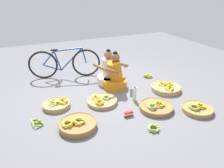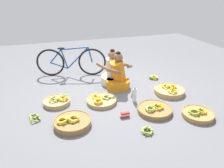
{
  "view_description": "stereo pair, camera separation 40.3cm",
  "coord_description": "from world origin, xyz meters",
  "px_view_note": "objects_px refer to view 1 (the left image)",
  "views": [
    {
      "loc": [
        -1.49,
        -3.54,
        2.05
      ],
      "look_at": [
        0.0,
        -0.2,
        0.35
      ],
      "focal_mm": 33.87,
      "sensor_mm": 36.0,
      "label": 1
    },
    {
      "loc": [
        -1.12,
        -3.68,
        2.05
      ],
      "look_at": [
        0.0,
        -0.2,
        0.35
      ],
      "focal_mm": 33.87,
      "sensor_mm": 36.0,
      "label": 2
    }
  ],
  "objects_px": {
    "banana_basket_mid_left": "(156,107)",
    "loose_bananas_mid_right": "(148,76)",
    "loose_bananas_front_left": "(37,122)",
    "water_bottle": "(134,94)",
    "vendor_woman_front": "(115,76)",
    "packet_carton_stack": "(128,114)",
    "banana_basket_back_left": "(57,104)",
    "loose_bananas_front_center": "(154,128)",
    "bicycle_leaning": "(65,63)",
    "banana_basket_near_bicycle": "(102,101)",
    "banana_basket_back_right": "(78,124)",
    "banana_basket_near_vendor": "(166,88)",
    "vendor_woman_behind": "(109,73)",
    "banana_basket_front_right": "(197,109)"
  },
  "relations": [
    {
      "from": "banana_basket_mid_left",
      "to": "loose_bananas_mid_right",
      "type": "height_order",
      "value": "banana_basket_mid_left"
    },
    {
      "from": "loose_bananas_front_left",
      "to": "water_bottle",
      "type": "bearing_deg",
      "value": 1.13
    },
    {
      "from": "vendor_woman_front",
      "to": "loose_bananas_mid_right",
      "type": "xyz_separation_m",
      "value": [
        0.99,
        0.21,
        -0.23
      ]
    },
    {
      "from": "packet_carton_stack",
      "to": "water_bottle",
      "type": "bearing_deg",
      "value": 50.6
    },
    {
      "from": "banana_basket_back_left",
      "to": "loose_bananas_front_center",
      "type": "distance_m",
      "value": 1.82
    },
    {
      "from": "bicycle_leaning",
      "to": "banana_basket_near_bicycle",
      "type": "distance_m",
      "value": 1.62
    },
    {
      "from": "banana_basket_near_bicycle",
      "to": "banana_basket_back_right",
      "type": "distance_m",
      "value": 0.85
    },
    {
      "from": "banana_basket_near_bicycle",
      "to": "loose_bananas_mid_right",
      "type": "relative_size",
      "value": 2.27
    },
    {
      "from": "banana_basket_near_vendor",
      "to": "banana_basket_back_right",
      "type": "distance_m",
      "value": 2.17
    },
    {
      "from": "loose_bananas_mid_right",
      "to": "water_bottle",
      "type": "xyz_separation_m",
      "value": [
        -0.9,
        -0.89,
        0.11
      ]
    },
    {
      "from": "banana_basket_mid_left",
      "to": "loose_bananas_front_center",
      "type": "distance_m",
      "value": 0.63
    },
    {
      "from": "banana_basket_near_bicycle",
      "to": "banana_basket_mid_left",
      "type": "bearing_deg",
      "value": -37.02
    },
    {
      "from": "water_bottle",
      "to": "packet_carton_stack",
      "type": "height_order",
      "value": "water_bottle"
    },
    {
      "from": "loose_bananas_front_center",
      "to": "vendor_woman_behind",
      "type": "bearing_deg",
      "value": 88.57
    },
    {
      "from": "loose_bananas_front_center",
      "to": "banana_basket_mid_left",
      "type": "bearing_deg",
      "value": 51.9
    },
    {
      "from": "vendor_woman_behind",
      "to": "banana_basket_back_left",
      "type": "height_order",
      "value": "vendor_woman_behind"
    },
    {
      "from": "banana_basket_back_right",
      "to": "bicycle_leaning",
      "type": "bearing_deg",
      "value": 82.0
    },
    {
      "from": "packet_carton_stack",
      "to": "banana_basket_back_left",
      "type": "bearing_deg",
      "value": 142.56
    },
    {
      "from": "loose_bananas_front_left",
      "to": "loose_bananas_front_center",
      "type": "bearing_deg",
      "value": -28.79
    },
    {
      "from": "banana_basket_mid_left",
      "to": "packet_carton_stack",
      "type": "distance_m",
      "value": 0.57
    },
    {
      "from": "bicycle_leaning",
      "to": "banana_basket_near_bicycle",
      "type": "height_order",
      "value": "bicycle_leaning"
    },
    {
      "from": "banana_basket_near_vendor",
      "to": "packet_carton_stack",
      "type": "bearing_deg",
      "value": -155.19
    },
    {
      "from": "loose_bananas_front_center",
      "to": "banana_basket_back_right",
      "type": "bearing_deg",
      "value": 153.13
    },
    {
      "from": "banana_basket_back_left",
      "to": "loose_bananas_front_left",
      "type": "bearing_deg",
      "value": -134.44
    },
    {
      "from": "loose_bananas_mid_right",
      "to": "banana_basket_back_right",
      "type": "bearing_deg",
      "value": -148.98
    },
    {
      "from": "bicycle_leaning",
      "to": "loose_bananas_front_left",
      "type": "height_order",
      "value": "bicycle_leaning"
    },
    {
      "from": "vendor_woman_behind",
      "to": "bicycle_leaning",
      "type": "xyz_separation_m",
      "value": [
        -0.82,
        0.77,
        0.1
      ]
    },
    {
      "from": "water_bottle",
      "to": "bicycle_leaning",
      "type": "bearing_deg",
      "value": 119.22
    },
    {
      "from": "bicycle_leaning",
      "to": "banana_basket_near_vendor",
      "type": "distance_m",
      "value": 2.43
    },
    {
      "from": "banana_basket_near_bicycle",
      "to": "loose_bananas_front_left",
      "type": "xyz_separation_m",
      "value": [
        -1.23,
        -0.2,
        -0.02
      ]
    },
    {
      "from": "banana_basket_near_vendor",
      "to": "banana_basket_front_right",
      "type": "bearing_deg",
      "value": -90.41
    },
    {
      "from": "vendor_woman_front",
      "to": "banana_basket_near_vendor",
      "type": "xyz_separation_m",
      "value": [
        0.94,
        -0.57,
        -0.21
      ]
    },
    {
      "from": "bicycle_leaning",
      "to": "banana_basket_back_right",
      "type": "xyz_separation_m",
      "value": [
        -0.3,
        -2.12,
        -0.3
      ]
    },
    {
      "from": "bicycle_leaning",
      "to": "banana_basket_near_vendor",
      "type": "relative_size",
      "value": 2.63
    },
    {
      "from": "bicycle_leaning",
      "to": "banana_basket_near_bicycle",
      "type": "bearing_deg",
      "value": -77.57
    },
    {
      "from": "banana_basket_near_vendor",
      "to": "vendor_woman_behind",
      "type": "bearing_deg",
      "value": 139.84
    },
    {
      "from": "banana_basket_near_bicycle",
      "to": "banana_basket_back_left",
      "type": "relative_size",
      "value": 1.15
    },
    {
      "from": "loose_bananas_mid_right",
      "to": "packet_carton_stack",
      "type": "xyz_separation_m",
      "value": [
        -1.26,
        -1.34,
        0.01
      ]
    },
    {
      "from": "banana_basket_front_right",
      "to": "loose_bananas_front_center",
      "type": "height_order",
      "value": "banana_basket_front_right"
    },
    {
      "from": "banana_basket_back_right",
      "to": "loose_bananas_mid_right",
      "type": "height_order",
      "value": "banana_basket_back_right"
    },
    {
      "from": "banana_basket_near_bicycle",
      "to": "loose_bananas_mid_right",
      "type": "xyz_separation_m",
      "value": [
        1.51,
        0.73,
        -0.01
      ]
    },
    {
      "from": "banana_basket_back_left",
      "to": "water_bottle",
      "type": "bearing_deg",
      "value": -14.59
    },
    {
      "from": "loose_bananas_front_left",
      "to": "water_bottle",
      "type": "distance_m",
      "value": 1.85
    },
    {
      "from": "vendor_woman_behind",
      "to": "banana_basket_near_vendor",
      "type": "distance_m",
      "value": 1.31
    },
    {
      "from": "banana_basket_near_vendor",
      "to": "banana_basket_front_right",
      "type": "distance_m",
      "value": 0.92
    },
    {
      "from": "banana_basket_back_right",
      "to": "packet_carton_stack",
      "type": "relative_size",
      "value": 3.55
    },
    {
      "from": "banana_basket_mid_left",
      "to": "packet_carton_stack",
      "type": "xyz_separation_m",
      "value": [
        -0.57,
        0.01,
        -0.0
      ]
    },
    {
      "from": "banana_basket_near_vendor",
      "to": "vendor_woman_front",
      "type": "bearing_deg",
      "value": 148.71
    },
    {
      "from": "banana_basket_near_vendor",
      "to": "water_bottle",
      "type": "relative_size",
      "value": 2.11
    },
    {
      "from": "banana_basket_near_vendor",
      "to": "banana_basket_back_left",
      "type": "xyz_separation_m",
      "value": [
        -2.29,
        0.26,
        -0.01
      ]
    }
  ]
}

